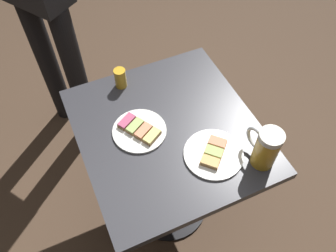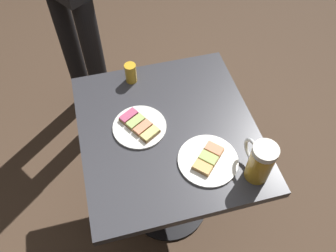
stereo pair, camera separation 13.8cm
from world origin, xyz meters
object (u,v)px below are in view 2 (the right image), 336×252
beer_mug (260,161)px  beer_glass_small (131,73)px  plate_near (139,126)px  plate_far (208,160)px

beer_mug → beer_glass_small: size_ratio=1.89×
plate_near → plate_far: 0.31m
plate_near → beer_glass_small: (0.27, -0.02, 0.04)m
plate_far → beer_glass_small: 0.53m
beer_mug → beer_glass_small: (0.58, 0.35, -0.04)m
plate_near → plate_far: bearing=-135.1°
plate_near → beer_glass_small: 0.27m
plate_near → beer_mug: bearing=-130.2°
plate_near → beer_mug: size_ratio=1.25×
beer_glass_small → beer_mug: bearing=-148.9°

